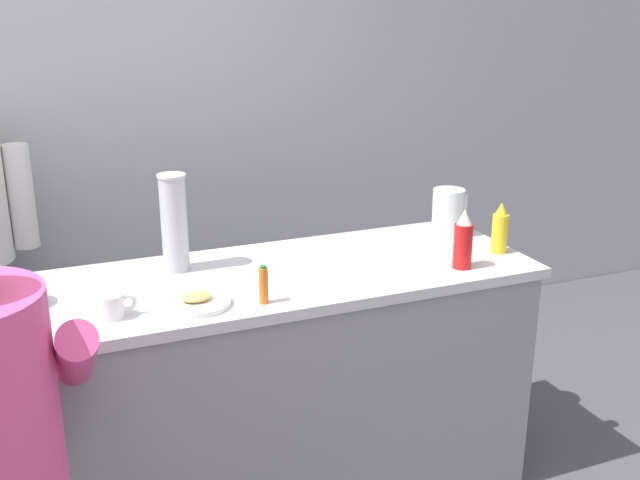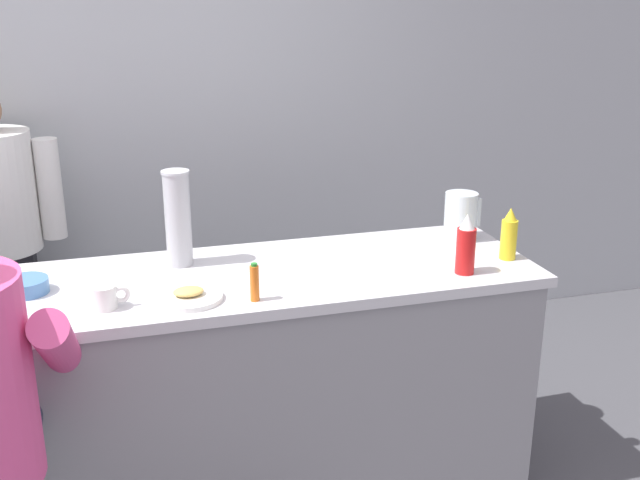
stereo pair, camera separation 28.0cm
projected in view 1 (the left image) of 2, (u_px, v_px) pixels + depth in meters
The scene contains 10 objects.
wall_back at pixel (95, 120), 3.85m from camera, with size 10.00×0.06×2.70m.
diner_counter at pixel (161, 411), 2.80m from camera, with size 2.91×0.71×0.98m.
ketchup_bottle_red at pixel (463, 241), 2.83m from camera, with size 0.07×0.07×0.23m.
mustard_bottle_yellow at pixel (500, 229), 3.00m from camera, with size 0.06×0.06×0.21m.
hot_sauce_bottle_orange at pixel (264, 285), 2.52m from camera, with size 0.03×0.03×0.14m.
water_pitcher_clear at pixel (448, 212), 3.22m from camera, with size 0.16×0.14×0.20m.
breakfast_plate at pixel (196, 302), 2.52m from camera, with size 0.23×0.23×0.05m.
cereal_bowl at pixel (22, 298), 2.51m from camera, with size 0.16×0.16×0.05m.
coffee_mug_white at pixel (112, 306), 2.41m from camera, with size 0.13×0.09×0.08m.
cup_stack_steel at pixel (174, 223), 2.78m from camera, with size 0.11×0.11×0.37m.
Camera 1 is at (-0.37, -2.14, 1.98)m, focal length 42.00 mm.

